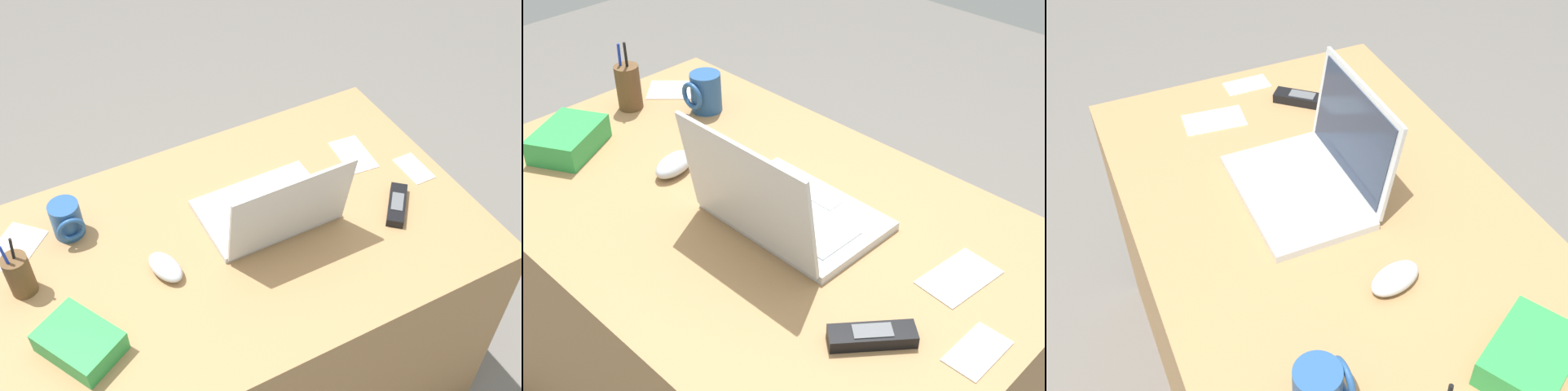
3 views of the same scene
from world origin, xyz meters
TOP-DOWN VIEW (x-y plane):
  - desk at (0.00, 0.00)m, footprint 1.27×0.79m
  - laptop at (-0.11, 0.00)m, footprint 0.34×0.27m
  - computer_mouse at (0.20, 0.02)m, footprint 0.09×0.12m
  - coffee_mug_white at (0.37, -0.21)m, footprint 0.08×0.09m
  - cordless_phone at (-0.43, 0.11)m, footprint 0.13×0.14m
  - pen_holder at (0.52, -0.08)m, footprint 0.06×0.06m
  - snack_bag at (0.44, 0.14)m, footprint 0.19×0.21m
  - paper_note_near_laptop at (-0.56, 0.01)m, footprint 0.07×0.12m
  - paper_note_left at (-0.44, -0.12)m, footprint 0.10×0.16m
  - paper_note_right at (0.51, -0.23)m, footprint 0.18×0.18m

SIDE VIEW (x-z plane):
  - desk at x=0.00m, z-range 0.00..0.73m
  - paper_note_near_laptop at x=-0.56m, z-range 0.73..0.73m
  - paper_note_left at x=-0.44m, z-range 0.73..0.73m
  - paper_note_right at x=0.51m, z-range 0.73..0.73m
  - cordless_phone at x=-0.43m, z-range 0.73..0.75m
  - computer_mouse at x=0.20m, z-range 0.73..0.77m
  - snack_bag at x=0.44m, z-range 0.73..0.79m
  - laptop at x=-0.11m, z-range 0.66..0.90m
  - coffee_mug_white at x=0.37m, z-range 0.73..0.83m
  - pen_holder at x=0.52m, z-range 0.70..0.88m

